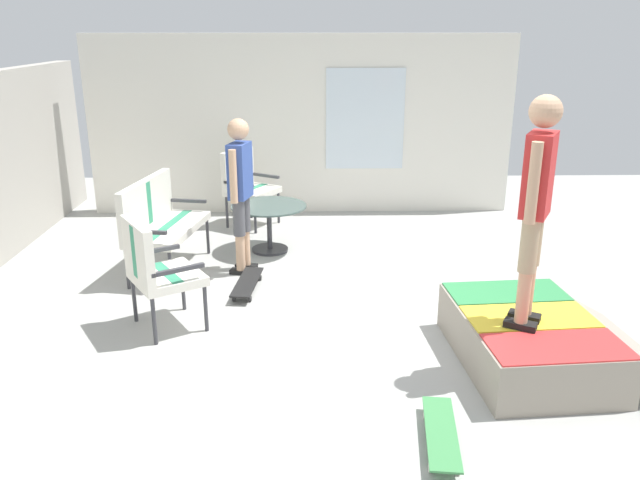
% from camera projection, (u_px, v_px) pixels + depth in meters
% --- Properties ---
extents(ground_plane, '(12.00, 12.00, 0.10)m').
position_uv_depth(ground_plane, '(354.00, 327.00, 5.86)').
color(ground_plane, '#A8A8A3').
extents(house_facade, '(0.23, 6.00, 2.51)m').
position_uv_depth(house_facade, '(302.00, 125.00, 9.04)').
color(house_facade, white).
rests_on(house_facade, ground_plane).
extents(skate_ramp, '(1.59, 1.68, 0.41)m').
position_uv_depth(skate_ramp, '(531.00, 339.00, 5.09)').
color(skate_ramp, gray).
rests_on(skate_ramp, ground_plane).
extents(patio_bench, '(1.33, 0.77, 1.02)m').
position_uv_depth(patio_bench, '(158.00, 217.00, 6.93)').
color(patio_bench, '#38383D').
rests_on(patio_bench, ground_plane).
extents(patio_chair_near_house, '(0.82, 0.80, 1.02)m').
position_uv_depth(patio_chair_near_house, '(245.00, 181.00, 8.57)').
color(patio_chair_near_house, '#38383D').
rests_on(patio_chair_near_house, ground_plane).
extents(patio_chair_by_wall, '(0.82, 0.79, 1.02)m').
position_uv_depth(patio_chair_by_wall, '(154.00, 265.00, 5.53)').
color(patio_chair_by_wall, '#38383D').
rests_on(patio_chair_by_wall, ground_plane).
extents(patio_table, '(0.90, 0.90, 0.57)m').
position_uv_depth(patio_table, '(269.00, 219.00, 7.59)').
color(patio_table, '#38383D').
rests_on(patio_table, ground_plane).
extents(person_watching, '(0.47, 0.30, 1.69)m').
position_uv_depth(person_watching, '(240.00, 185.00, 6.76)').
color(person_watching, black).
rests_on(person_watching, ground_plane).
extents(person_skater, '(0.43, 0.34, 1.73)m').
position_uv_depth(person_skater, '(536.00, 196.00, 4.57)').
color(person_skater, black).
rests_on(person_skater, skate_ramp).
extents(skateboard_by_bench, '(0.82, 0.29, 0.10)m').
position_uv_depth(skateboard_by_bench, '(247.00, 283.00, 6.53)').
color(skateboard_by_bench, black).
rests_on(skateboard_by_bench, ground_plane).
extents(skateboard_spare, '(0.82, 0.30, 0.10)m').
position_uv_depth(skateboard_spare, '(441.00, 433.00, 4.12)').
color(skateboard_spare, '#3F8C4C').
rests_on(skateboard_spare, ground_plane).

